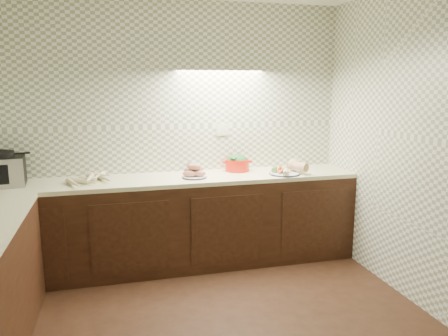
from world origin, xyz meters
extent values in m
cube|color=gray|center=(0.00, 1.78, 1.30)|extent=(3.60, 0.05, 2.60)
cube|color=gray|center=(0.00, -1.78, 1.30)|extent=(3.60, 0.05, 2.60)
cube|color=gray|center=(1.78, 0.00, 1.30)|extent=(0.05, 3.60, 2.60)
cube|color=beige|center=(0.55, 1.79, 1.32)|extent=(0.13, 0.01, 0.12)
cube|color=black|center=(0.00, 1.50, 0.43)|extent=(3.60, 0.60, 0.86)
cube|color=#F8F7C1|center=(0.00, 1.50, 0.88)|extent=(3.60, 0.60, 0.04)
cone|color=#F7F1C4|center=(-0.89, 1.37, 0.93)|extent=(0.13, 0.23, 0.06)
cone|color=#F7F1C4|center=(-0.66, 1.49, 0.93)|extent=(0.18, 0.27, 0.05)
cone|color=#F7F1C4|center=(-0.71, 1.53, 0.92)|extent=(0.08, 0.27, 0.05)
cone|color=#F7F1C4|center=(-0.79, 1.52, 0.93)|extent=(0.25, 0.18, 0.05)
cone|color=#F7F1C4|center=(-0.82, 1.47, 0.93)|extent=(0.10, 0.23, 0.06)
cone|color=#F7F1C4|center=(-0.87, 1.37, 0.93)|extent=(0.17, 0.20, 0.05)
cone|color=#F7F1C4|center=(-0.92, 1.53, 0.95)|extent=(0.15, 0.21, 0.05)
cone|color=#F7F1C4|center=(-0.78, 1.47, 0.94)|extent=(0.21, 0.20, 0.05)
cone|color=#F7F1C4|center=(-0.70, 1.48, 0.95)|extent=(0.19, 0.22, 0.06)
cylinder|color=#151938|center=(0.18, 1.44, 0.91)|extent=(0.24, 0.24, 0.01)
cylinder|color=white|center=(0.18, 1.44, 0.91)|extent=(0.23, 0.23, 0.02)
ellipsoid|color=tan|center=(0.13, 1.42, 0.95)|extent=(0.14, 0.08, 0.06)
ellipsoid|color=tan|center=(0.22, 1.41, 0.95)|extent=(0.14, 0.08, 0.06)
ellipsoid|color=tan|center=(0.18, 1.48, 0.95)|extent=(0.14, 0.08, 0.06)
ellipsoid|color=tan|center=(0.15, 1.47, 0.98)|extent=(0.14, 0.08, 0.06)
ellipsoid|color=tan|center=(0.22, 1.47, 0.98)|extent=(0.14, 0.08, 0.06)
ellipsoid|color=tan|center=(0.18, 1.43, 1.01)|extent=(0.14, 0.08, 0.06)
cylinder|color=black|center=(0.20, 1.62, 0.93)|extent=(0.15, 0.15, 0.06)
sphere|color=maroon|center=(0.18, 1.62, 0.98)|extent=(0.08, 0.08, 0.08)
sphere|color=white|center=(0.23, 1.63, 0.97)|extent=(0.05, 0.05, 0.05)
cylinder|color=red|center=(0.68, 1.66, 0.96)|extent=(0.27, 0.27, 0.12)
cube|color=red|center=(0.54, 1.67, 1.00)|extent=(0.04, 0.06, 0.02)
cube|color=red|center=(0.81, 1.64, 1.00)|extent=(0.04, 0.06, 0.02)
ellipsoid|color=#2B6C2E|center=(0.68, 1.66, 1.01)|extent=(0.22, 0.22, 0.12)
cylinder|color=#151938|center=(1.09, 1.37, 0.91)|extent=(0.31, 0.31, 0.01)
cylinder|color=white|center=(1.09, 1.37, 0.91)|extent=(0.29, 0.29, 0.02)
cone|color=#D45118|center=(1.06, 1.38, 0.93)|extent=(0.12, 0.17, 0.04)
cone|color=#D45118|center=(1.08, 1.41, 0.93)|extent=(0.08, 0.18, 0.04)
cone|color=#D45118|center=(1.03, 1.38, 0.93)|extent=(0.09, 0.18, 0.04)
cone|color=#D45118|center=(1.05, 1.37, 0.95)|extent=(0.09, 0.18, 0.04)
cone|color=#D45118|center=(1.04, 1.37, 0.95)|extent=(0.09, 0.18, 0.04)
cylinder|color=silver|center=(1.07, 1.31, 0.94)|extent=(0.13, 0.20, 0.05)
cylinder|color=#528437|center=(1.01, 1.45, 0.94)|extent=(0.10, 0.13, 0.05)
camera|label=1|loc=(-0.58, -2.62, 1.81)|focal=35.00mm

